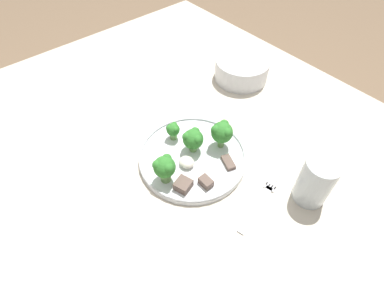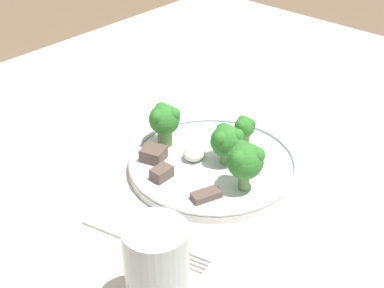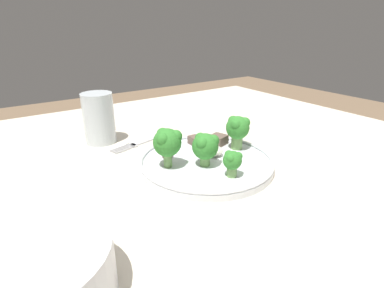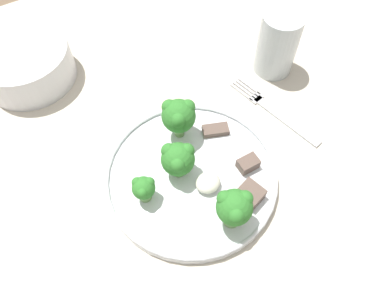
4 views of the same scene
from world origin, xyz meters
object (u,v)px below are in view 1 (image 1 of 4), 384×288
dinner_plate (192,157)px  drinking_glass (315,183)px  cream_bowl (242,70)px  fork (261,201)px

dinner_plate → drinking_glass: drinking_glass is taller
cream_bowl → drinking_glass: size_ratio=1.39×
dinner_plate → drinking_glass: bearing=27.3°
cream_bowl → fork: bearing=-40.7°
cream_bowl → dinner_plate: bearing=-65.5°
fork → drinking_glass: 0.12m
cream_bowl → drinking_glass: bearing=-27.0°
dinner_plate → cream_bowl: cream_bowl is taller
fork → drinking_glass: drinking_glass is taller
fork → drinking_glass: size_ratio=1.59×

